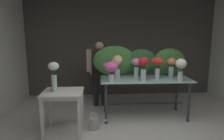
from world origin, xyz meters
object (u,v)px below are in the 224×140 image
(side_table_white, at_px, (63,97))
(vase_ivory_roses, at_px, (181,67))
(vase_scarlet_lilies, at_px, (158,64))
(vase_peach_tulips, at_px, (117,64))
(vase_rosy_carnations, at_px, (137,65))
(florist, at_px, (100,66))
(vase_fuchsia_dahlias, at_px, (111,69))
(vase_white_roses_tall, at_px, (54,74))
(vase_crimson_hydrangea, at_px, (144,67))
(display_table_glass, at_px, (145,85))
(vase_coral_stock, at_px, (171,66))
(watering_can, at_px, (94,123))

(side_table_white, height_order, vase_ivory_roses, vase_ivory_roses)
(vase_ivory_roses, xyz_separation_m, vase_scarlet_lilies, (-0.38, 0.25, 0.01))
(side_table_white, distance_m, vase_peach_tulips, 1.35)
(vase_peach_tulips, bearing_deg, side_table_white, -143.85)
(side_table_white, bearing_deg, vase_rosy_carnations, 24.71)
(side_table_white, xyz_separation_m, florist, (0.65, 1.37, 0.33))
(florist, relative_size, vase_fuchsia_dahlias, 4.12)
(side_table_white, distance_m, vase_ivory_roses, 2.29)
(vase_rosy_carnations, bearing_deg, vase_ivory_roses, -24.38)
(vase_ivory_roses, bearing_deg, florist, 145.69)
(vase_ivory_roses, height_order, vase_white_roses_tall, vase_ivory_roses)
(side_table_white, relative_size, vase_ivory_roses, 1.73)
(side_table_white, relative_size, vase_fuchsia_dahlias, 1.97)
(side_table_white, height_order, vase_crimson_hydrangea, vase_crimson_hydrangea)
(side_table_white, distance_m, vase_scarlet_lilies, 1.98)
(vase_ivory_roses, height_order, vase_scarlet_lilies, vase_ivory_roses)
(side_table_white, relative_size, vase_white_roses_tall, 1.49)
(florist, xyz_separation_m, vase_rosy_carnations, (0.77, -0.71, 0.13))
(display_table_glass, height_order, vase_crimson_hydrangea, vase_crimson_hydrangea)
(vase_coral_stock, relative_size, watering_can, 1.20)
(vase_crimson_hydrangea, xyz_separation_m, vase_peach_tulips, (-0.48, 0.40, 0.01))
(vase_rosy_carnations, distance_m, vase_fuchsia_dahlias, 0.64)
(vase_coral_stock, relative_size, vase_fuchsia_dahlias, 1.08)
(vase_crimson_hydrangea, height_order, vase_fuchsia_dahlias, vase_crimson_hydrangea)
(vase_ivory_roses, distance_m, vase_peach_tulips, 1.28)
(florist, distance_m, vase_crimson_hydrangea, 1.33)
(vase_coral_stock, relative_size, vase_peach_tulips, 0.89)
(vase_rosy_carnations, distance_m, watering_can, 1.46)
(side_table_white, bearing_deg, florist, 64.69)
(vase_crimson_hydrangea, bearing_deg, vase_peach_tulips, 140.44)
(vase_coral_stock, height_order, vase_ivory_roses, vase_ivory_roses)
(vase_coral_stock, xyz_separation_m, vase_scarlet_lilies, (-0.33, -0.12, 0.05))
(display_table_glass, bearing_deg, vase_coral_stock, 4.79)
(side_table_white, bearing_deg, vase_white_roses_tall, 179.89)
(vase_white_roses_tall, bearing_deg, vase_scarlet_lilies, 15.41)
(vase_scarlet_lilies, xyz_separation_m, vase_fuchsia_dahlias, (-0.97, -0.20, -0.05))
(vase_fuchsia_dahlias, xyz_separation_m, vase_peach_tulips, (0.16, 0.40, 0.04))
(vase_coral_stock, height_order, vase_crimson_hydrangea, vase_crimson_hydrangea)
(vase_peach_tulips, xyz_separation_m, vase_white_roses_tall, (-1.16, -0.75, -0.06))
(display_table_glass, relative_size, vase_coral_stock, 4.40)
(vase_scarlet_lilies, height_order, watering_can, vase_scarlet_lilies)
(vase_crimson_hydrangea, bearing_deg, vase_scarlet_lilies, 30.11)
(florist, bearing_deg, watering_can, -95.37)
(watering_can, bearing_deg, side_table_white, -171.46)
(vase_coral_stock, distance_m, vase_white_roses_tall, 2.40)
(vase_peach_tulips, bearing_deg, florist, 121.21)
(vase_ivory_roses, bearing_deg, vase_peach_tulips, 159.23)
(vase_rosy_carnations, xyz_separation_m, watering_can, (-0.90, -0.57, -1.00))
(vase_coral_stock, height_order, vase_white_roses_tall, vase_white_roses_tall)
(side_table_white, xyz_separation_m, watering_can, (0.52, 0.08, -0.54))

